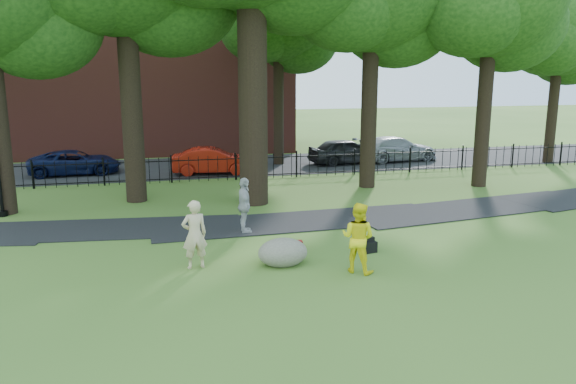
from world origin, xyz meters
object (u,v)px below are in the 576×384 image
object	(u,v)px
woman	(194,234)
red_sedan	(212,161)
boulder	(283,250)
man	(358,238)

from	to	relation	value
woman	red_sedan	distance (m)	13.90
woman	boulder	world-z (taller)	woman
red_sedan	woman	bearing A→B (deg)	177.85
red_sedan	boulder	bearing A→B (deg)	-172.64
boulder	man	bearing A→B (deg)	-29.38
woman	boulder	xyz separation A→B (m)	(2.30, -0.28, -0.53)
man	boulder	size ratio (longest dim) A/B	1.37
woman	red_sedan	xyz separation A→B (m)	(1.90, 13.77, -0.25)
woman	man	world-z (taller)	woman
man	red_sedan	world-z (taller)	man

